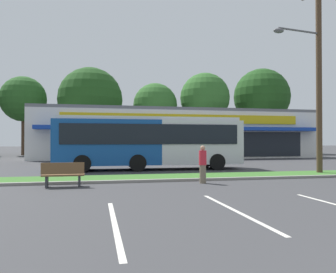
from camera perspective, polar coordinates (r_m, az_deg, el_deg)
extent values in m
cube|color=#386B28|center=(16.46, 6.38, -6.77)|extent=(56.00, 2.20, 0.12)
cube|color=gray|center=(15.31, 7.84, -7.22)|extent=(56.00, 0.24, 0.12)
cube|color=silver|center=(7.49, -9.10, -14.44)|extent=(0.12, 4.80, 0.01)
cube|color=silver|center=(8.85, 11.46, -12.31)|extent=(0.12, 4.80, 0.01)
cube|color=silver|center=(38.69, 0.74, 0.16)|extent=(29.71, 12.18, 4.84)
cube|color=black|center=(32.74, 3.13, -1.36)|extent=(24.96, 0.08, 2.52)
cube|color=#14389E|center=(32.12, 3.43, 1.39)|extent=(27.93, 1.40, 0.35)
cube|color=gold|center=(32.77, 3.14, 3.05)|extent=(23.77, 0.16, 0.87)
cube|color=slate|center=(38.81, 0.74, 3.96)|extent=(29.71, 12.18, 0.30)
cylinder|color=#473323|center=(45.95, -23.47, 0.15)|extent=(0.44, 0.44, 4.97)
sphere|color=#23511E|center=(46.25, -23.44, 5.89)|extent=(5.71, 5.71, 5.71)
cylinder|color=#473323|center=(44.85, -13.13, -0.45)|extent=(0.44, 0.44, 4.07)
sphere|color=#1E4719|center=(45.18, -13.10, 6.14)|extent=(8.40, 8.40, 8.40)
cylinder|color=#473323|center=(45.79, -2.19, -0.24)|extent=(0.44, 0.44, 4.45)
sphere|color=#2D6026|center=(46.05, -2.19, 5.35)|extent=(6.03, 6.03, 6.03)
cylinder|color=#473323|center=(47.36, 6.32, 0.25)|extent=(0.44, 0.44, 5.29)
sphere|color=#2D6026|center=(47.75, 6.31, 6.58)|extent=(6.99, 6.99, 6.99)
cylinder|color=#473323|center=(51.30, 15.71, 0.20)|extent=(0.44, 0.44, 5.30)
sphere|color=#1E4719|center=(51.71, 15.68, 6.56)|extent=(8.21, 8.21, 8.21)
cylinder|color=#4C3826|center=(19.75, 24.35, 9.31)|extent=(0.30, 0.30, 10.43)
cylinder|color=#59595B|center=(19.42, 21.46, 16.44)|extent=(2.59, 0.48, 0.10)
ellipsoid|color=#59595B|center=(18.57, 18.35, 16.75)|extent=(0.56, 0.32, 0.24)
cube|color=#144793|center=(20.68, -10.25, -0.99)|extent=(6.33, 2.66, 2.70)
cube|color=silver|center=(21.54, 5.14, -0.99)|extent=(5.19, 2.64, 2.70)
cube|color=silver|center=(20.92, -3.17, 2.97)|extent=(11.01, 2.48, 0.20)
cube|color=black|center=(19.59, -2.64, 0.41)|extent=(10.52, 0.24, 1.19)
cube|color=black|center=(22.41, 11.54, -0.14)|extent=(0.10, 2.17, 1.51)
cylinder|color=black|center=(22.95, 6.38, -3.98)|extent=(1.00, 0.32, 1.00)
cylinder|color=black|center=(20.72, 8.34, -4.32)|extent=(1.00, 0.32, 1.00)
cylinder|color=black|center=(21.98, -5.82, -4.12)|extent=(1.00, 0.32, 1.00)
cylinder|color=black|center=(19.65, -5.18, -4.51)|extent=(1.00, 0.32, 1.00)
cylinder|color=black|center=(21.91, -14.05, -4.11)|extent=(1.00, 0.32, 1.00)
cylinder|color=black|center=(19.58, -14.40, -4.51)|extent=(1.00, 0.32, 1.00)
cube|color=brown|center=(13.69, -17.43, -6.31)|extent=(1.60, 0.45, 0.06)
cube|color=brown|center=(13.47, -17.50, -5.20)|extent=(1.60, 0.06, 0.44)
cube|color=#333338|center=(13.67, -14.88, -7.27)|extent=(0.08, 0.36, 0.45)
cube|color=#333338|center=(13.78, -19.97, -7.20)|extent=(0.08, 0.36, 0.45)
cube|color=#B7B7BC|center=(28.60, 5.27, -3.00)|extent=(4.45, 1.78, 0.71)
cube|color=black|center=(28.52, 4.84, -1.77)|extent=(2.00, 1.57, 0.52)
cylinder|color=black|center=(29.85, 7.32, -3.59)|extent=(0.64, 0.22, 0.64)
cylinder|color=black|center=(28.26, 8.47, -3.74)|extent=(0.64, 0.22, 0.64)
cylinder|color=black|center=(29.05, 2.17, -3.67)|extent=(0.64, 0.22, 0.64)
cylinder|color=black|center=(27.42, 3.04, -3.84)|extent=(0.64, 0.22, 0.64)
cylinder|color=#726651|center=(14.24, 5.95, -6.39)|extent=(0.27, 0.27, 0.77)
cylinder|color=red|center=(14.19, 5.94, -3.62)|extent=(0.32, 0.32, 0.61)
sphere|color=tan|center=(14.18, 5.94, -1.97)|extent=(0.21, 0.21, 0.21)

